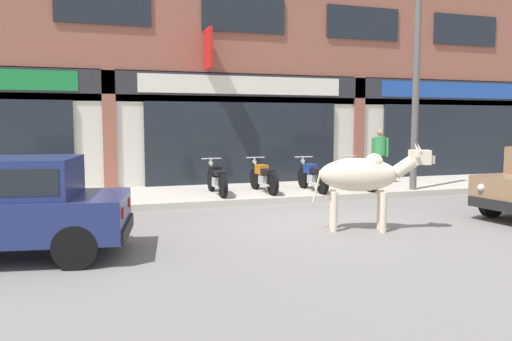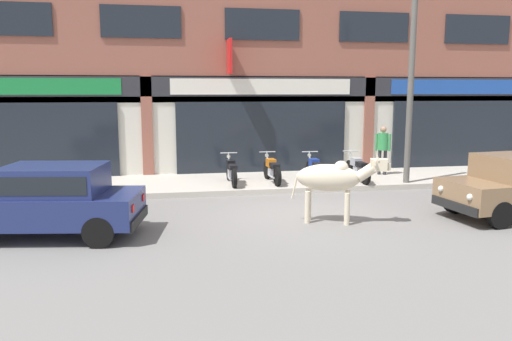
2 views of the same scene
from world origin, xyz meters
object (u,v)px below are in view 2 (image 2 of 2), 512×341
pedestrian (383,145)px  utility_pole (410,92)px  cow (333,178)px  motorcycle_0 (231,171)px  motorcycle_1 (272,170)px  motorcycle_2 (315,170)px  motorcycle_3 (357,168)px  car_0 (52,198)px

pedestrian → utility_pole: 2.29m
cow → motorcycle_0: cow is taller
motorcycle_1 → pedestrian: 4.00m
motorcycle_1 → motorcycle_2: bearing=-8.8°
motorcycle_3 → utility_pole: bearing=-21.5°
motorcycle_2 → motorcycle_3: bearing=-1.0°
car_0 → motorcycle_0: size_ratio=2.08×
motorcycle_0 → pedestrian: bearing=8.5°
motorcycle_3 → utility_pole: 2.76m
utility_pole → motorcycle_1: bearing=169.3°
cow → motorcycle_0: bearing=112.2°
car_0 → pedestrian: bearing=28.5°
cow → motorcycle_3: 4.60m
cow → pedestrian: (3.42, 4.97, 0.14)m
motorcycle_3 → pedestrian: bearing=37.5°
car_0 → motorcycle_3: (8.06, 4.09, -0.27)m
utility_pole → car_0: bearing=-159.3°
car_0 → utility_pole: size_ratio=0.69×
car_0 → utility_pole: (9.42, 3.56, 2.07)m
motorcycle_3 → pedestrian: (1.24, 0.95, 0.60)m
motorcycle_1 → utility_pole: bearing=-10.7°
motorcycle_3 → motorcycle_0: bearing=177.3°
cow → motorcycle_1: cow is taller
pedestrian → utility_pole: size_ratio=0.29×
motorcycle_1 → cow: bearing=-83.7°
cow → car_0: bearing=-179.3°
cow → motorcycle_1: (-0.47, 4.25, -0.46)m
motorcycle_0 → utility_pole: utility_pole is taller
motorcycle_2 → pedestrian: 2.82m
motorcycle_1 → motorcycle_0: bearing=-178.3°
car_0 → motorcycle_3: car_0 is taller
motorcycle_2 → pedestrian: pedestrian is taller
motorcycle_3 → motorcycle_2: bearing=179.0°
motorcycle_2 → utility_pole: bearing=-11.6°
motorcycle_2 → motorcycle_0: bearing=176.3°
motorcycle_3 → pedestrian: pedestrian is taller
motorcycle_1 → motorcycle_3: bearing=-4.8°
cow → pedestrian: pedestrian is taller
motorcycle_2 → utility_pole: size_ratio=0.33×
pedestrian → motorcycle_0: bearing=-171.5°
motorcycle_0 → motorcycle_2: 2.55m
motorcycle_0 → motorcycle_3: same height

